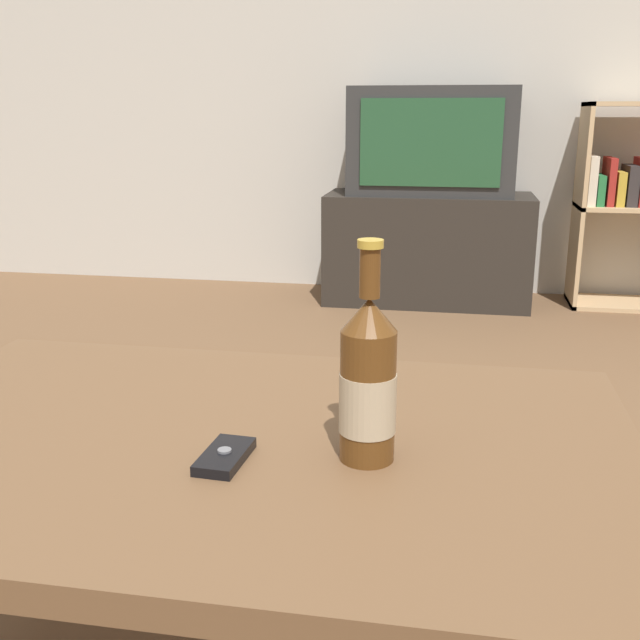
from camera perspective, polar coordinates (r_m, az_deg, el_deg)
back_wall at (r=3.99m, az=6.41°, el=21.07°), size 8.00×0.05×2.60m
coffee_table at (r=1.10m, az=-6.30°, el=-12.00°), size 1.12×0.73×0.48m
tv_stand at (r=3.73m, az=8.19°, el=5.41°), size 0.99×0.43×0.53m
television at (r=3.67m, az=8.51°, el=13.32°), size 0.77×0.38×0.50m
bookshelf at (r=3.86m, az=22.79°, el=8.44°), size 0.57×0.30×0.96m
beer_bottle at (r=0.96m, az=3.67°, el=-4.79°), size 0.07×0.07×0.29m
cell_phone at (r=1.00m, az=-7.27°, el=-10.26°), size 0.06×0.11×0.02m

